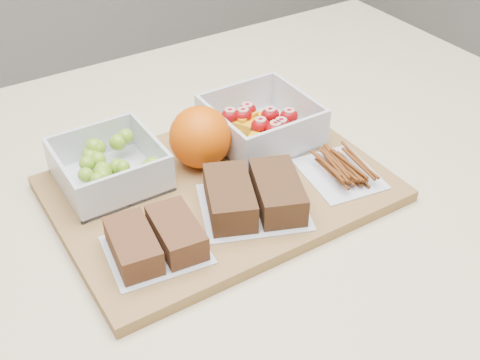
{
  "coord_description": "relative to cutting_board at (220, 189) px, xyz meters",
  "views": [
    {
      "loc": [
        -0.33,
        -0.54,
        1.4
      ],
      "look_at": [
        0.0,
        -0.02,
        0.93
      ],
      "focal_mm": 45.0,
      "sensor_mm": 36.0,
      "label": 1
    }
  ],
  "objects": [
    {
      "name": "cutting_board",
      "position": [
        0.0,
        0.0,
        0.0
      ],
      "size": [
        0.42,
        0.3,
        0.02
      ],
      "primitive_type": "cube",
      "rotation": [
        0.0,
        0.0,
        0.0
      ],
      "color": "olive",
      "rests_on": "counter"
    },
    {
      "name": "grape_container",
      "position": [
        -0.12,
        0.08,
        0.03
      ],
      "size": [
        0.13,
        0.13,
        0.05
      ],
      "color": "silver",
      "rests_on": "cutting_board"
    },
    {
      "name": "fruit_container",
      "position": [
        0.11,
        0.06,
        0.03
      ],
      "size": [
        0.14,
        0.14,
        0.06
      ],
      "color": "silver",
      "rests_on": "cutting_board"
    },
    {
      "name": "orange",
      "position": [
        0.0,
        0.06,
        0.05
      ],
      "size": [
        0.08,
        0.08,
        0.08
      ],
      "primitive_type": "sphere",
      "color": "#E35705",
      "rests_on": "cutting_board"
    },
    {
      "name": "sandwich_bag_left",
      "position": [
        -0.13,
        -0.07,
        0.02
      ],
      "size": [
        0.12,
        0.11,
        0.03
      ],
      "color": "silver",
      "rests_on": "cutting_board"
    },
    {
      "name": "sandwich_bag_center",
      "position": [
        0.01,
        -0.06,
        0.03
      ],
      "size": [
        0.16,
        0.15,
        0.04
      ],
      "color": "silver",
      "rests_on": "cutting_board"
    },
    {
      "name": "pretzel_bag",
      "position": [
        0.15,
        -0.07,
        0.02
      ],
      "size": [
        0.11,
        0.12,
        0.02
      ],
      "color": "silver",
      "rests_on": "cutting_board"
    }
  ]
}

